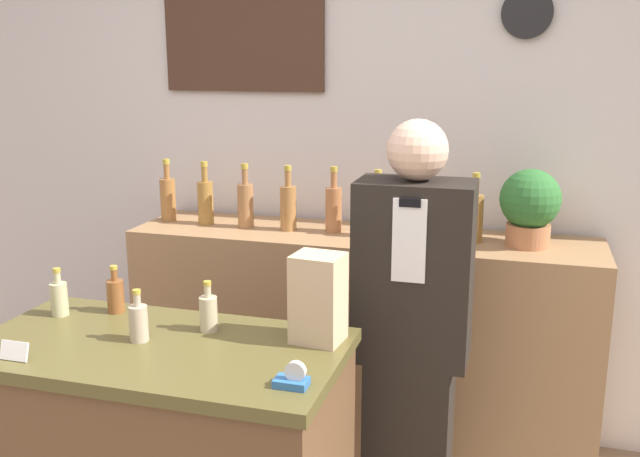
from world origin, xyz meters
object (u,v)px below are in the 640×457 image
at_px(potted_plant, 530,205).
at_px(tape_dispenser, 293,379).
at_px(shopkeeper, 411,343).
at_px(paper_bag, 318,298).

height_order(potted_plant, tape_dispenser, potted_plant).
relative_size(shopkeeper, paper_bag, 5.72).
bearing_deg(potted_plant, tape_dispenser, -113.73).
bearing_deg(shopkeeper, potted_plant, 58.77).
bearing_deg(shopkeeper, tape_dispenser, -106.34).
bearing_deg(potted_plant, paper_bag, -121.16).
relative_size(shopkeeper, potted_plant, 4.89).
xyz_separation_m(potted_plant, paper_bag, (-0.60, -1.00, -0.12)).
bearing_deg(potted_plant, shopkeeper, -121.23).
height_order(paper_bag, tape_dispenser, paper_bag).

